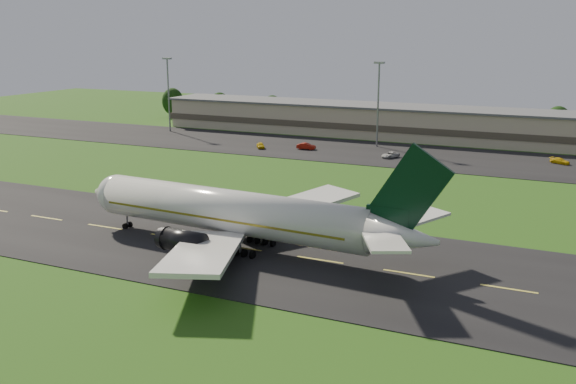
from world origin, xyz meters
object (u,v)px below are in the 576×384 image
at_px(service_vehicle_b, 306,146).
at_px(service_vehicle_c, 390,155).
at_px(airliner, 236,213).
at_px(service_vehicle_d, 560,161).
at_px(service_vehicle_a, 261,145).
at_px(light_mast_west, 168,86).
at_px(terminal, 400,123).
at_px(light_mast_centre, 378,94).

height_order(service_vehicle_b, service_vehicle_c, service_vehicle_b).
xyz_separation_m(airliner, service_vehicle_d, (35.86, 75.71, -3.96)).
height_order(airliner, service_vehicle_c, airliner).
distance_m(service_vehicle_a, service_vehicle_d, 66.65).
xyz_separation_m(light_mast_west, service_vehicle_c, (66.90, -12.47, -12.02)).
xyz_separation_m(terminal, light_mast_west, (-61.40, -16.18, 8.75)).
relative_size(terminal, light_mast_west, 7.13).
height_order(service_vehicle_a, service_vehicle_d, service_vehicle_a).
relative_size(service_vehicle_a, service_vehicle_c, 0.89).
bearing_deg(terminal, service_vehicle_b, -119.99).
bearing_deg(service_vehicle_c, terminal, 128.53).
height_order(light_mast_west, service_vehicle_c, light_mast_west).
distance_m(light_mast_west, light_mast_centre, 60.00).
xyz_separation_m(terminal, service_vehicle_c, (5.50, -28.66, -3.27)).
bearing_deg(airliner, light_mast_centre, 97.35).
bearing_deg(service_vehicle_c, light_mast_west, -162.90).
relative_size(terminal, light_mast_centre, 7.13).
height_order(light_mast_west, service_vehicle_a, light_mast_west).
bearing_deg(service_vehicle_b, service_vehicle_d, -88.31).
height_order(airliner, light_mast_centre, light_mast_centre).
height_order(terminal, service_vehicle_c, terminal).
bearing_deg(service_vehicle_a, terminal, 14.74).
xyz_separation_m(light_mast_centre, service_vehicle_a, (-24.63, -13.76, -11.96)).
bearing_deg(light_mast_west, service_vehicle_d, -2.45).
bearing_deg(terminal, service_vehicle_c, -79.14).
bearing_deg(service_vehicle_a, airliner, -99.82).
height_order(light_mast_west, light_mast_centre, same).
bearing_deg(airliner, light_mast_west, 132.71).
relative_size(service_vehicle_b, service_vehicle_d, 1.07).
xyz_separation_m(light_mast_centre, service_vehicle_d, (41.35, -4.34, -12.03)).
relative_size(terminal, service_vehicle_c, 32.51).
xyz_separation_m(light_mast_west, service_vehicle_d, (101.35, -4.34, -12.03)).
xyz_separation_m(light_mast_west, service_vehicle_b, (45.92, -10.65, -11.90)).
distance_m(service_vehicle_a, service_vehicle_b, 11.00).
bearing_deg(service_vehicle_b, service_vehicle_c, -99.76).
height_order(airliner, terminal, airliner).
bearing_deg(service_vehicle_a, service_vehicle_b, -17.84).
distance_m(airliner, service_vehicle_a, 72.91).
height_order(service_vehicle_b, service_vehicle_d, service_vehicle_b).
xyz_separation_m(airliner, light_mast_centre, (-5.49, 80.05, 8.08)).
relative_size(light_mast_centre, service_vehicle_c, 4.56).
distance_m(light_mast_centre, service_vehicle_b, 21.30).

